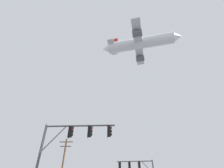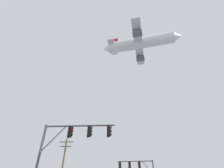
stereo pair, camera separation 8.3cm
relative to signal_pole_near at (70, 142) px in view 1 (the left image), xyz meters
name	(u,v)px [view 1 (the left image)]	position (x,y,z in m)	size (l,w,h in m)	color
signal_pole_near	(70,142)	(0.00, 0.00, 0.00)	(6.27, 0.49, 6.63)	#4C4C51
utility_pole	(63,166)	(-4.55, 13.04, -0.44)	(2.20, 0.28, 8.79)	brown
airplane	(140,43)	(11.15, 18.97, 32.70)	(23.29, 17.99, 6.35)	white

